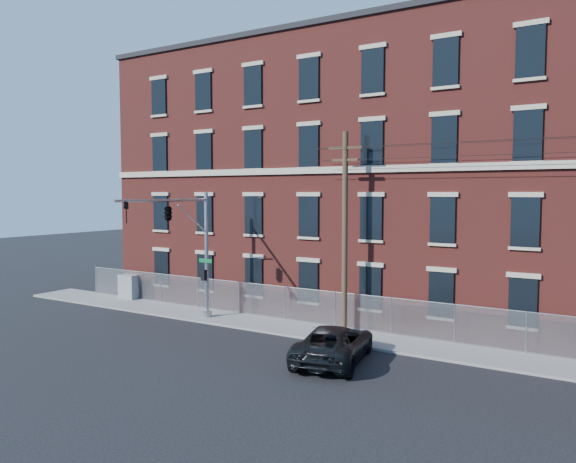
# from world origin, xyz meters

# --- Properties ---
(ground) EXTENTS (140.00, 140.00, 0.00)m
(ground) POSITION_xyz_m (0.00, 0.00, 0.00)
(ground) COLOR black
(ground) RESTS_ON ground
(sidewalk) EXTENTS (65.00, 3.00, 0.12)m
(sidewalk) POSITION_xyz_m (12.00, 5.00, 0.06)
(sidewalk) COLOR gray
(sidewalk) RESTS_ON ground
(chain_link_fence) EXTENTS (59.06, 0.06, 1.85)m
(chain_link_fence) POSITION_xyz_m (12.00, 6.30, 1.06)
(chain_link_fence) COLOR #A5A8AD
(chain_link_fence) RESTS_ON ground
(traffic_signal_mast) EXTENTS (0.90, 6.75, 7.00)m
(traffic_signal_mast) POSITION_xyz_m (-6.00, 2.18, 5.39)
(traffic_signal_mast) COLOR #9EA0A5
(traffic_signal_mast) RESTS_ON ground
(utility_pole_near) EXTENTS (1.80, 0.28, 10.00)m
(utility_pole_near) POSITION_xyz_m (2.00, 5.60, 5.34)
(utility_pole_near) COLOR #4D3A26
(utility_pole_near) RESTS_ON ground
(pickup_truck) EXTENTS (3.60, 5.91, 1.53)m
(pickup_truck) POSITION_xyz_m (3.65, 1.15, 0.76)
(pickup_truck) COLOR black
(pickup_truck) RESTS_ON ground
(utility_cabinet) EXTENTS (1.28, 0.67, 1.57)m
(utility_cabinet) POSITION_xyz_m (-13.95, 6.00, 0.91)
(utility_cabinet) COLOR gray
(utility_cabinet) RESTS_ON sidewalk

